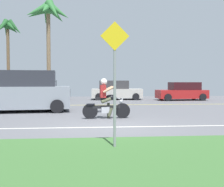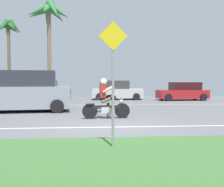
# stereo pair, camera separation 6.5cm
# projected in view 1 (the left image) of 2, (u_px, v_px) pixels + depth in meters

# --- Properties ---
(ground) EXTENTS (56.00, 30.00, 0.04)m
(ground) POSITION_uv_depth(u_px,v_px,m) (104.00, 115.00, 12.06)
(ground) COLOR slate
(grass_median) EXTENTS (56.00, 3.80, 0.06)m
(grass_median) POSITION_uv_depth(u_px,v_px,m) (125.00, 160.00, 4.99)
(grass_median) COLOR #3D6B33
(grass_median) RESTS_ON ground
(lane_line_near) EXTENTS (50.40, 0.12, 0.01)m
(lane_line_near) POSITION_uv_depth(u_px,v_px,m) (109.00, 127.00, 8.75)
(lane_line_near) COLOR silver
(lane_line_near) RESTS_ON ground
(lane_line_far) EXTENTS (50.40, 0.12, 0.01)m
(lane_line_far) POSITION_uv_depth(u_px,v_px,m) (99.00, 105.00, 17.09)
(lane_line_far) COLOR yellow
(lane_line_far) RESTS_ON ground
(motorcyclist) EXTENTS (1.93, 0.63, 1.61)m
(motorcyclist) POSITION_uv_depth(u_px,v_px,m) (106.00, 102.00, 10.79)
(motorcyclist) COLOR black
(motorcyclist) RESTS_ON ground
(suv_nearby) EXTENTS (4.63, 2.54, 2.02)m
(suv_nearby) POSITION_uv_depth(u_px,v_px,m) (24.00, 92.00, 13.32)
(suv_nearby) COLOR #8C939E
(suv_nearby) RESTS_ON ground
(parked_car_1) EXTENTS (4.21, 2.12, 1.59)m
(parked_car_1) POSITION_uv_depth(u_px,v_px,m) (42.00, 91.00, 21.61)
(parked_car_1) COLOR #8C939E
(parked_car_1) RESTS_ON ground
(parked_car_2) EXTENTS (4.24, 2.24, 1.57)m
(parked_car_2) POSITION_uv_depth(u_px,v_px,m) (116.00, 91.00, 22.41)
(parked_car_2) COLOR beige
(parked_car_2) RESTS_ON ground
(parked_car_3) EXTENTS (4.00, 1.97, 1.44)m
(parked_car_3) POSITION_uv_depth(u_px,v_px,m) (182.00, 92.00, 21.52)
(parked_car_3) COLOR #AD1E1E
(parked_car_3) RESTS_ON ground
(palm_tree_0) EXTENTS (2.73, 2.69, 6.77)m
(palm_tree_0) POSITION_uv_depth(u_px,v_px,m) (8.00, 32.00, 22.79)
(palm_tree_0) COLOR brown
(palm_tree_0) RESTS_ON ground
(palm_tree_2) EXTENTS (4.21, 4.16, 8.67)m
(palm_tree_2) POSITION_uv_depth(u_px,v_px,m) (48.00, 16.00, 23.76)
(palm_tree_2) COLOR #846B4C
(palm_tree_2) RESTS_ON ground
(motorcyclist_distant) EXTENTS (0.55, 1.61, 1.35)m
(motorcyclist_distant) POSITION_uv_depth(u_px,v_px,m) (3.00, 97.00, 16.04)
(motorcyclist_distant) COLOR black
(motorcyclist_distant) RESTS_ON ground
(street_sign) EXTENTS (0.62, 0.06, 2.77)m
(street_sign) POSITION_uv_depth(u_px,v_px,m) (115.00, 73.00, 5.80)
(street_sign) COLOR gray
(street_sign) RESTS_ON ground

